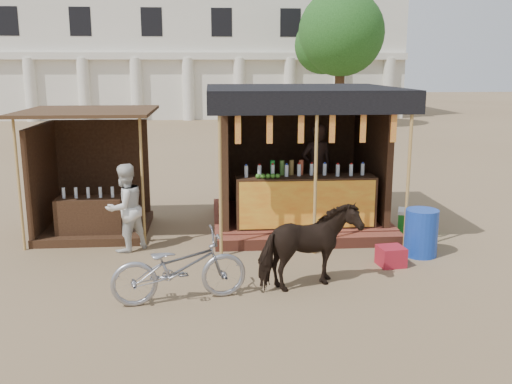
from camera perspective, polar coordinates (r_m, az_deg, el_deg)
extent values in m
plane|color=#846B4C|center=(8.39, 0.88, -9.75)|extent=(120.00, 120.00, 0.00)
cube|color=brown|center=(11.77, 4.12, -2.61)|extent=(3.40, 2.80, 0.22)
cube|color=brown|center=(10.31, 5.41, -4.91)|extent=(3.40, 0.35, 0.20)
cube|color=#3D2616|center=(10.72, 4.93, -0.92)|extent=(2.60, 0.55, 0.95)
cube|color=orange|center=(10.45, 5.19, -1.28)|extent=(2.50, 0.02, 0.88)
cube|color=#3D2616|center=(12.72, 3.37, 4.79)|extent=(3.00, 0.12, 2.50)
cube|color=#3D2616|center=(11.36, -3.29, 3.86)|extent=(0.12, 2.50, 2.50)
cube|color=#3D2616|center=(11.81, 11.46, 3.97)|extent=(0.12, 2.50, 2.50)
cube|color=black|center=(11.17, 4.49, 10.30)|extent=(3.60, 3.60, 0.06)
cube|color=black|center=(9.43, 6.18, 8.75)|extent=(3.60, 0.06, 0.36)
cylinder|color=tan|center=(9.45, -3.60, 1.50)|extent=(0.06, 0.06, 2.75)
cylinder|color=tan|center=(9.61, 5.98, 1.64)|extent=(0.06, 0.06, 2.75)
cylinder|color=tan|center=(10.03, 15.01, 1.73)|extent=(0.06, 0.06, 2.75)
cube|color=red|center=(9.34, -1.82, 6.50)|extent=(0.10, 0.02, 0.55)
cube|color=red|center=(9.38, 1.37, 6.53)|extent=(0.10, 0.02, 0.55)
cube|color=red|center=(9.45, 4.53, 6.54)|extent=(0.10, 0.02, 0.55)
cube|color=red|center=(9.54, 7.64, 6.53)|extent=(0.10, 0.02, 0.55)
cube|color=red|center=(9.67, 10.67, 6.50)|extent=(0.10, 0.02, 0.55)
cube|color=red|center=(9.81, 13.62, 6.45)|extent=(0.10, 0.02, 0.55)
imported|color=black|center=(11.71, 6.08, 2.38)|extent=(0.74, 0.56, 1.82)
cube|color=#3D2616|center=(11.58, -15.65, -3.49)|extent=(2.00, 2.00, 0.15)
cube|color=#3D2616|center=(12.28, -15.09, 2.11)|extent=(1.90, 0.10, 2.10)
cube|color=#3D2616|center=(11.59, -20.54, 1.14)|extent=(0.10, 1.90, 2.10)
cube|color=#472D19|center=(11.09, -16.44, 7.74)|extent=(2.40, 2.40, 0.06)
cylinder|color=tan|center=(10.61, -22.63, 0.66)|extent=(0.05, 0.05, 2.35)
cylinder|color=tan|center=(10.15, -11.29, 0.90)|extent=(0.05, 0.05, 2.35)
cube|color=#3D2616|center=(11.03, -16.23, -2.58)|extent=(1.20, 0.50, 0.80)
imported|color=black|center=(8.27, 5.33, -5.52)|extent=(1.63, 1.18, 1.25)
imported|color=gray|center=(7.92, -7.67, -7.46)|extent=(1.95, 1.01, 0.98)
imported|color=silver|center=(10.13, -12.96, -1.55)|extent=(0.94, 0.94, 1.54)
cylinder|color=#153AA3|center=(10.11, 16.18, -3.93)|extent=(0.73, 0.73, 0.81)
cube|color=maroon|center=(9.55, 13.35, -6.26)|extent=(0.45, 0.44, 0.32)
cube|color=#1A7720|center=(11.44, 15.58, -3.04)|extent=(0.73, 0.61, 0.40)
cube|color=white|center=(11.38, 15.65, -1.92)|extent=(0.75, 0.63, 0.06)
cube|color=silver|center=(37.76, -6.67, 13.73)|extent=(26.00, 7.00, 8.00)
cube|color=silver|center=(34.15, -6.86, 13.35)|extent=(26.00, 0.50, 0.40)
cylinder|color=silver|center=(35.66, -21.59, 9.49)|extent=(0.70, 0.70, 3.60)
cylinder|color=silver|center=(34.92, -16.81, 9.78)|extent=(0.70, 0.70, 3.60)
cylinder|color=silver|center=(34.42, -11.85, 10.01)|extent=(0.70, 0.70, 3.60)
cylinder|color=silver|center=(34.18, -6.78, 10.17)|extent=(0.70, 0.70, 3.60)
cylinder|color=silver|center=(34.20, -1.67, 10.25)|extent=(0.70, 0.70, 3.60)
cylinder|color=silver|center=(34.48, 3.39, 10.25)|extent=(0.70, 0.70, 3.60)
cylinder|color=silver|center=(35.02, 8.34, 10.18)|extent=(0.70, 0.70, 3.60)
cylinder|color=silver|center=(35.81, 13.10, 10.04)|extent=(0.70, 0.70, 3.60)
cylinder|color=#382314|center=(30.51, 8.34, 10.22)|extent=(0.50, 0.50, 4.00)
sphere|color=#296522|center=(30.53, 8.51, 15.48)|extent=(4.40, 4.40, 4.40)
sphere|color=#296522|center=(30.92, 6.73, 14.37)|extent=(2.99, 2.99, 2.99)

